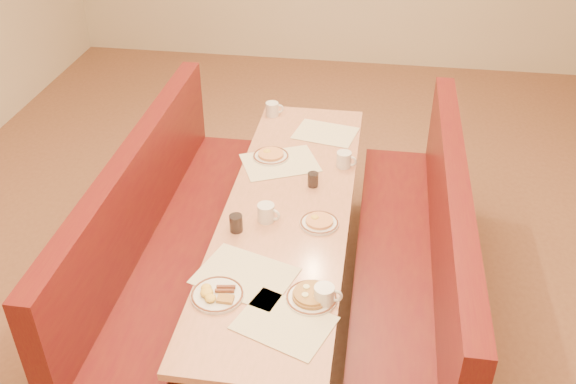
# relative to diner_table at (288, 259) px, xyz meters

# --- Properties ---
(ground) EXTENTS (8.00, 8.00, 0.00)m
(ground) POSITION_rel_diner_table_xyz_m (0.00, 0.00, -0.37)
(ground) COLOR #9E6647
(ground) RESTS_ON ground
(diner_table) EXTENTS (0.70, 2.50, 0.75)m
(diner_table) POSITION_rel_diner_table_xyz_m (0.00, 0.00, 0.00)
(diner_table) COLOR black
(diner_table) RESTS_ON ground
(booth_left) EXTENTS (0.55, 2.50, 1.05)m
(booth_left) POSITION_rel_diner_table_xyz_m (-0.73, 0.00, -0.01)
(booth_left) COLOR #4C3326
(booth_left) RESTS_ON ground
(booth_right) EXTENTS (0.55, 2.50, 1.05)m
(booth_right) POSITION_rel_diner_table_xyz_m (0.73, 0.00, -0.01)
(booth_right) COLOR #4C3326
(booth_right) RESTS_ON ground
(placemat_near_left) EXTENTS (0.53, 0.46, 0.00)m
(placemat_near_left) POSITION_rel_diner_table_xyz_m (-0.12, -0.61, 0.38)
(placemat_near_left) COLOR beige
(placemat_near_left) RESTS_ON diner_table
(placemat_near_right) EXTENTS (0.49, 0.43, 0.00)m
(placemat_near_right) POSITION_rel_diner_table_xyz_m (0.12, -0.89, 0.38)
(placemat_near_right) COLOR beige
(placemat_near_right) RESTS_ON diner_table
(placemat_far_left) EXTENTS (0.55, 0.49, 0.00)m
(placemat_far_left) POSITION_rel_diner_table_xyz_m (-0.12, 0.46, 0.38)
(placemat_far_left) COLOR beige
(placemat_far_left) RESTS_ON diner_table
(placemat_far_right) EXTENTS (0.45, 0.37, 0.00)m
(placemat_far_right) POSITION_rel_diner_table_xyz_m (0.12, 0.89, 0.38)
(placemat_far_right) COLOR beige
(placemat_far_right) RESTS_ON diner_table
(pancake_plate) EXTENTS (0.24, 0.24, 0.05)m
(pancake_plate) POSITION_rel_diner_table_xyz_m (0.22, -0.72, 0.39)
(pancake_plate) COLOR silver
(pancake_plate) RESTS_ON diner_table
(eggs_plate) EXTENTS (0.25, 0.25, 0.05)m
(eggs_plate) POSITION_rel_diner_table_xyz_m (-0.22, -0.77, 0.39)
(eggs_plate) COLOR silver
(eggs_plate) RESTS_ON diner_table
(extra_plate_mid) EXTENTS (0.21, 0.21, 0.04)m
(extra_plate_mid) POSITION_rel_diner_table_xyz_m (0.19, -0.13, 0.39)
(extra_plate_mid) COLOR silver
(extra_plate_mid) RESTS_ON diner_table
(extra_plate_far) EXTENTS (0.23, 0.23, 0.05)m
(extra_plate_far) POSITION_rel_diner_table_xyz_m (-0.19, 0.52, 0.39)
(extra_plate_far) COLOR silver
(extra_plate_far) RESTS_ON diner_table
(coffee_mug_a) EXTENTS (0.13, 0.09, 0.10)m
(coffee_mug_a) POSITION_rel_diner_table_xyz_m (0.28, -0.74, 0.43)
(coffee_mug_a) COLOR silver
(coffee_mug_a) RESTS_ON diner_table
(coffee_mug_b) EXTENTS (0.13, 0.09, 0.10)m
(coffee_mug_b) POSITION_rel_diner_table_xyz_m (-0.10, -0.14, 0.43)
(coffee_mug_b) COLOR silver
(coffee_mug_b) RESTS_ON diner_table
(coffee_mug_c) EXTENTS (0.13, 0.09, 0.10)m
(coffee_mug_c) POSITION_rel_diner_table_xyz_m (0.28, 0.49, 0.43)
(coffee_mug_c) COLOR silver
(coffee_mug_c) RESTS_ON diner_table
(coffee_mug_d) EXTENTS (0.13, 0.09, 0.10)m
(coffee_mug_d) POSITION_rel_diner_table_xyz_m (-0.28, 1.10, 0.43)
(coffee_mug_d) COLOR silver
(coffee_mug_d) RESTS_ON diner_table
(soda_tumbler_near) EXTENTS (0.07, 0.07, 0.10)m
(soda_tumbler_near) POSITION_rel_diner_table_xyz_m (-0.24, -0.26, 0.42)
(soda_tumbler_near) COLOR black
(soda_tumbler_near) RESTS_ON diner_table
(soda_tumbler_mid) EXTENTS (0.06, 0.06, 0.09)m
(soda_tumbler_mid) POSITION_rel_diner_table_xyz_m (0.11, 0.24, 0.42)
(soda_tumbler_mid) COLOR black
(soda_tumbler_mid) RESTS_ON diner_table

